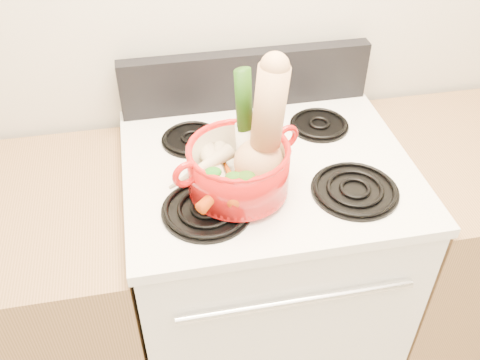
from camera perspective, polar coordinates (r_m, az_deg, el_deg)
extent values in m
cube|color=white|center=(1.80, 2.43, -10.45)|extent=(0.76, 0.65, 0.92)
cube|color=white|center=(1.47, 2.94, 1.42)|extent=(0.78, 0.67, 0.03)
cube|color=black|center=(1.65, 0.64, 10.70)|extent=(0.76, 0.05, 0.18)
cylinder|color=silver|center=(1.35, 6.11, -12.73)|extent=(0.60, 0.02, 0.02)
cylinder|color=black|center=(1.31, -3.55, -3.07)|extent=(0.22, 0.22, 0.02)
cylinder|color=black|center=(1.39, 12.16, -0.96)|extent=(0.22, 0.22, 0.02)
cylinder|color=black|center=(1.54, -5.16, 4.47)|extent=(0.17, 0.17, 0.02)
cylinder|color=black|center=(1.61, 8.46, 5.95)|extent=(0.17, 0.17, 0.02)
cylinder|color=#B8120F|center=(1.31, -0.17, 1.24)|extent=(0.32, 0.32, 0.12)
torus|color=#B8120F|center=(1.23, -5.79, 0.61)|extent=(0.07, 0.04, 0.07)
torus|color=#B8120F|center=(1.35, 4.98, 4.59)|extent=(0.07, 0.04, 0.07)
cylinder|color=white|center=(1.29, 0.46, 6.32)|extent=(0.07, 0.08, 0.29)
ellipsoid|color=#D3BC82|center=(1.38, 0.96, 2.87)|extent=(0.09, 0.07, 0.04)
cone|color=beige|center=(1.32, -2.54, 0.91)|extent=(0.10, 0.25, 0.07)
cone|color=beige|center=(1.32, -2.50, 0.97)|extent=(0.08, 0.19, 0.05)
cone|color=beige|center=(1.33, -2.44, 1.66)|extent=(0.07, 0.18, 0.05)
cone|color=beige|center=(1.30, -4.22, 1.35)|extent=(0.19, 0.12, 0.06)
cone|color=#D9560A|center=(1.29, -0.70, -0.27)|extent=(0.05, 0.15, 0.04)
cone|color=#BD3D09|center=(1.26, -2.26, -1.17)|extent=(0.13, 0.13, 0.04)
cone|color=#CB5F0A|center=(1.29, 0.72, 0.30)|extent=(0.07, 0.19, 0.05)
cone|color=red|center=(1.27, -0.48, -0.52)|extent=(0.06, 0.14, 0.04)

